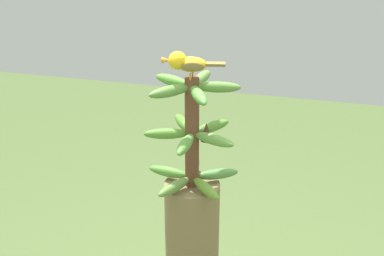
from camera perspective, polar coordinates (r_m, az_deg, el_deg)
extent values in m
cylinder|color=brown|center=(1.69, 0.00, -0.55)|extent=(0.04, 0.04, 0.36)
ellipsoid|color=#4D8732|center=(1.83, 0.24, -3.79)|extent=(0.14, 0.05, 0.03)
ellipsoid|color=#4E8731|center=(1.79, -2.44, -4.54)|extent=(0.05, 0.14, 0.03)
ellipsoid|color=#597E37|center=(1.70, -1.84, -6.09)|extent=(0.14, 0.09, 0.03)
ellipsoid|color=#598429|center=(1.70, 1.43, -6.25)|extent=(0.12, 0.12, 0.03)
ellipsoid|color=#4C7F3B|center=(1.77, 2.61, -4.77)|extent=(0.09, 0.14, 0.03)
ellipsoid|color=#4D812C|center=(1.69, -2.68, -0.59)|extent=(0.07, 0.14, 0.03)
ellipsoid|color=#518436|center=(1.62, -0.77, -1.69)|extent=(0.14, 0.04, 0.03)
ellipsoid|color=#5A8C38|center=(1.65, 2.27, -1.20)|extent=(0.08, 0.14, 0.03)
ellipsoid|color=#4B7D2C|center=(1.73, 2.06, 0.13)|extent=(0.13, 0.11, 0.03)
ellipsoid|color=#4C8229|center=(1.75, -0.88, 0.47)|extent=(0.13, 0.11, 0.03)
ellipsoid|color=#4E8E37|center=(1.56, 0.67, 3.39)|extent=(0.14, 0.09, 0.03)
ellipsoid|color=#518133|center=(1.62, 2.65, 4.25)|extent=(0.06, 0.14, 0.03)
ellipsoid|color=#5A7F3B|center=(1.69, 0.95, 5.13)|extent=(0.14, 0.05, 0.03)
ellipsoid|color=#4F8C32|center=(1.67, -1.98, 4.88)|extent=(0.09, 0.14, 0.03)
ellipsoid|color=#517D35|center=(1.59, -2.30, 3.82)|extent=(0.12, 0.12, 0.03)
cone|color=#4C2D1E|center=(1.68, 1.52, -0.33)|extent=(0.04, 0.04, 0.06)
cylinder|color=#C68933|center=(1.62, -0.01, 5.63)|extent=(0.01, 0.01, 0.02)
cylinder|color=#C68933|center=(1.60, -0.08, 5.31)|extent=(0.00, 0.01, 0.02)
ellipsoid|color=gold|center=(1.60, -0.04, 6.58)|extent=(0.06, 0.10, 0.04)
ellipsoid|color=brown|center=(1.62, 0.17, 6.83)|extent=(0.02, 0.07, 0.03)
ellipsoid|color=brown|center=(1.58, 0.06, 6.32)|extent=(0.02, 0.07, 0.03)
cube|color=brown|center=(1.60, 2.47, 6.60)|extent=(0.04, 0.06, 0.01)
sphere|color=gold|center=(1.60, -1.50, 6.98)|extent=(0.05, 0.05, 0.05)
sphere|color=black|center=(1.58, -1.81, 6.91)|extent=(0.01, 0.01, 0.01)
cone|color=orange|center=(1.60, -2.69, 7.00)|extent=(0.02, 0.03, 0.02)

